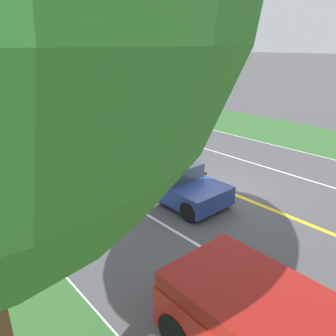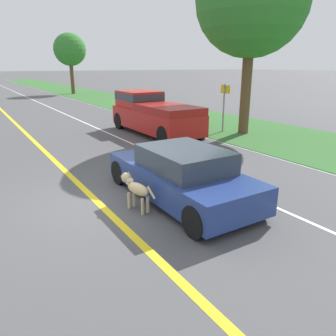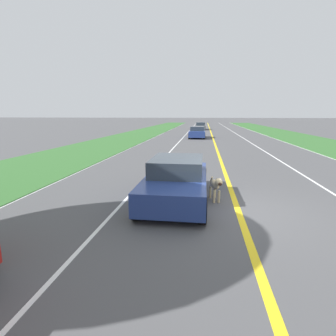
{
  "view_description": "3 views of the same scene",
  "coord_description": "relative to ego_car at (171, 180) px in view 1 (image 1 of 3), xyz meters",
  "views": [
    {
      "loc": [
        9.42,
        7.55,
        5.4
      ],
      "look_at": [
        2.16,
        -0.71,
        1.23
      ],
      "focal_mm": 35.0,
      "sensor_mm": 36.0,
      "label": 1
    },
    {
      "loc": [
        -2.47,
        -7.23,
        3.24
      ],
      "look_at": [
        1.35,
        -1.11,
        0.97
      ],
      "focal_mm": 35.0,
      "sensor_mm": 36.0,
      "label": 2
    },
    {
      "loc": [
        1.03,
        7.29,
        2.72
      ],
      "look_at": [
        2.05,
        -0.14,
        1.18
      ],
      "focal_mm": 28.0,
      "sensor_mm": 36.0,
      "label": 3
    }
  ],
  "objects": [
    {
      "name": "lane_edge_line_right",
      "position": [
        5.13,
        0.88,
        -0.63
      ],
      "size": [
        0.14,
        160.0,
        0.01
      ],
      "primitive_type": "cube",
      "color": "white",
      "rests_on": "ground"
    },
    {
      "name": "dog",
      "position": [
        -1.25,
        0.06,
        -0.1
      ],
      "size": [
        0.42,
        1.21,
        0.85
      ],
      "rotation": [
        0.0,
        0.0,
        0.22
      ],
      "color": "#D1B784",
      "rests_on": "ground"
    },
    {
      "name": "lane_dash_same_dir",
      "position": [
        1.63,
        0.88,
        -0.63
      ],
      "size": [
        0.1,
        160.0,
        0.01
      ],
      "primitive_type": "cube",
      "color": "white",
      "rests_on": "ground"
    },
    {
      "name": "grass_verge_left",
      "position": [
        -11.87,
        0.88,
        -0.62
      ],
      "size": [
        6.0,
        160.0,
        0.03
      ],
      "primitive_type": "cube",
      "color": "#33662D",
      "rests_on": "ground"
    },
    {
      "name": "ground_plane",
      "position": [
        -1.87,
        0.88,
        -0.63
      ],
      "size": [
        400.0,
        400.0,
        0.0
      ],
      "primitive_type": "plane",
      "color": "#4C4C4F"
    },
    {
      "name": "ego_car",
      "position": [
        0.0,
        0.0,
        0.0
      ],
      "size": [
        1.93,
        4.49,
        1.34
      ],
      "color": "navy",
      "rests_on": "ground"
    },
    {
      "name": "lane_edge_line_left",
      "position": [
        -8.87,
        0.88,
        -0.63
      ],
      "size": [
        0.14,
        160.0,
        0.01
      ],
      "primitive_type": "cube",
      "color": "white",
      "rests_on": "ground"
    },
    {
      "name": "centre_divider_line",
      "position": [
        -1.87,
        0.88,
        -0.63
      ],
      "size": [
        0.18,
        160.0,
        0.01
      ],
      "primitive_type": "cube",
      "color": "yellow",
      "rests_on": "ground"
    },
    {
      "name": "lane_dash_oncoming",
      "position": [
        -5.37,
        0.88,
        -0.63
      ],
      "size": [
        0.1,
        160.0,
        0.01
      ],
      "primitive_type": "cube",
      "color": "white",
      "rests_on": "ground"
    }
  ]
}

